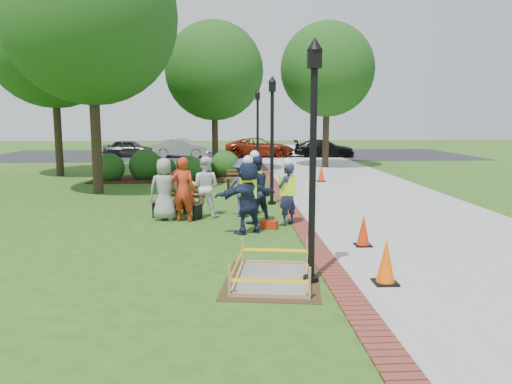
{
  "coord_description": "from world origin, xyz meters",
  "views": [
    {
      "loc": [
        -0.22,
        -11.56,
        2.94
      ],
      "look_at": [
        0.5,
        1.2,
        1.0
      ],
      "focal_mm": 35.0,
      "sensor_mm": 36.0,
      "label": 1
    }
  ],
  "objects": [
    {
      "name": "casual_person_a",
      "position": [
        -2.03,
        2.6,
        0.89
      ],
      "size": [
        0.58,
        0.39,
        1.78
      ],
      "color": "gray",
      "rests_on": "ground"
    },
    {
      "name": "shrub_d",
      "position": [
        -0.36,
        12.68,
        0.0
      ],
      "size": [
        1.41,
        1.41,
        1.41
      ],
      "primitive_type": "sphere",
      "color": "#1C4513",
      "rests_on": "ground"
    },
    {
      "name": "bench_near",
      "position": [
        -1.71,
        2.85,
        0.26
      ],
      "size": [
        1.58,
        1.04,
        0.82
      ],
      "color": "#55381D",
      "rests_on": "ground"
    },
    {
      "name": "tree_far",
      "position": [
        -8.6,
        13.74,
        6.58
      ],
      "size": [
        6.53,
        6.53,
        9.85
      ],
      "color": "#3D2D1E",
      "rests_on": "ground"
    },
    {
      "name": "cone_back",
      "position": [
        2.84,
        -0.65,
        0.35
      ],
      "size": [
        0.37,
        0.37,
        0.73
      ],
      "color": "black",
      "rests_on": "ground"
    },
    {
      "name": "casual_person_b",
      "position": [
        -1.47,
        2.37,
        0.91
      ],
      "size": [
        0.66,
        0.52,
        1.82
      ],
      "color": "red",
      "rests_on": "ground"
    },
    {
      "name": "brick_edging",
      "position": [
        1.75,
        10.0,
        0.01
      ],
      "size": [
        0.5,
        60.0,
        0.03
      ],
      "primitive_type": "cube",
      "color": "maroon",
      "rests_on": "ground"
    },
    {
      "name": "wet_concrete_pad",
      "position": [
        0.56,
        -2.87,
        0.23
      ],
      "size": [
        2.01,
        2.52,
        0.55
      ],
      "color": "#47331E",
      "rests_on": "ground"
    },
    {
      "name": "tree_back",
      "position": [
        -0.89,
        15.03,
        5.27
      ],
      "size": [
        5.11,
        5.11,
        7.84
      ],
      "color": "#3D2D1E",
      "rests_on": "ground"
    },
    {
      "name": "lamp_far",
      "position": [
        1.25,
        13.0,
        2.48
      ],
      "size": [
        0.28,
        0.28,
        4.26
      ],
      "color": "black",
      "rests_on": "ground"
    },
    {
      "name": "mulch_bed",
      "position": [
        -3.0,
        12.0,
        0.02
      ],
      "size": [
        7.0,
        3.0,
        0.05
      ],
      "primitive_type": "cube",
      "color": "#381E0F",
      "rests_on": "ground"
    },
    {
      "name": "parked_car_a",
      "position": [
        -7.33,
        25.23,
        0.0
      ],
      "size": [
        2.15,
        4.39,
        1.39
      ],
      "primitive_type": "imported",
      "rotation": [
        0.0,
        0.0,
        1.5
      ],
      "color": "#2A2A2C",
      "rests_on": "ground"
    },
    {
      "name": "parking_lot",
      "position": [
        0.0,
        27.0,
        0.0
      ],
      "size": [
        36.0,
        12.0,
        0.01
      ],
      "primitive_type": "cube",
      "color": "black",
      "rests_on": "ground"
    },
    {
      "name": "shrub_c",
      "position": [
        -1.99,
        11.57,
        0.0
      ],
      "size": [
        1.22,
        1.22,
        1.22
      ],
      "primitive_type": "sphere",
      "color": "#1C4513",
      "rests_on": "ground"
    },
    {
      "name": "toolbox",
      "position": [
        0.85,
        1.27,
        0.11
      ],
      "size": [
        0.5,
        0.38,
        0.22
      ],
      "primitive_type": "cube",
      "rotation": [
        0.0,
        0.0,
        -0.36
      ],
      "color": "#AD270D",
      "rests_on": "ground"
    },
    {
      "name": "cone_front",
      "position": [
        2.54,
        -3.23,
        0.39
      ],
      "size": [
        0.41,
        0.41,
        0.82
      ],
      "color": "black",
      "rests_on": "ground"
    },
    {
      "name": "casual_person_c",
      "position": [
        -0.9,
        3.01,
        0.89
      ],
      "size": [
        0.65,
        0.52,
        1.78
      ],
      "color": "white",
      "rests_on": "ground"
    },
    {
      "name": "ground",
      "position": [
        0.0,
        0.0,
        0.0
      ],
      "size": [
        100.0,
        100.0,
        0.0
      ],
      "primitive_type": "plane",
      "color": "#285116",
      "rests_on": "ground"
    },
    {
      "name": "hivis_worker_b",
      "position": [
        1.38,
        1.73,
        0.92
      ],
      "size": [
        0.64,
        0.62,
        1.84
      ],
      "color": "#17213D",
      "rests_on": "ground"
    },
    {
      "name": "parked_car_c",
      "position": [
        2.11,
        24.78,
        0.0
      ],
      "size": [
        2.1,
        4.7,
        1.52
      ],
      "primitive_type": "imported",
      "rotation": [
        0.0,
        0.0,
        1.55
      ],
      "color": "maroon",
      "rests_on": "ground"
    },
    {
      "name": "sidewalk",
      "position": [
        5.0,
        10.0,
        0.01
      ],
      "size": [
        6.0,
        60.0,
        0.02
      ],
      "primitive_type": "cube",
      "color": "#9E9E99",
      "rests_on": "ground"
    },
    {
      "name": "hivis_worker_c",
      "position": [
        0.51,
        2.01,
        1.0
      ],
      "size": [
        0.71,
        0.62,
        2.03
      ],
      "color": "#1A2E45",
      "rests_on": "ground"
    },
    {
      "name": "parked_car_d",
      "position": [
        6.78,
        24.48,
        0.0
      ],
      "size": [
        2.28,
        4.42,
        1.39
      ],
      "primitive_type": "imported",
      "rotation": [
        0.0,
        0.0,
        1.47
      ],
      "color": "black",
      "rests_on": "ground"
    },
    {
      "name": "parked_car_b",
      "position": [
        -3.43,
        24.63,
        0.0
      ],
      "size": [
        3.01,
        4.89,
        1.48
      ],
      "primitive_type": "imported",
      "rotation": [
        0.0,
        0.0,
        1.33
      ],
      "color": "#95969A",
      "rests_on": "ground"
    },
    {
      "name": "casual_person_d",
      "position": [
        -1.64,
        3.43,
        0.85
      ],
      "size": [
        0.6,
        0.44,
        1.7
      ],
      "color": "brown",
      "rests_on": "ground"
    },
    {
      "name": "casual_person_e",
      "position": [
        0.23,
        2.95,
        0.86
      ],
      "size": [
        0.64,
        0.54,
        1.71
      ],
      "color": "#3D3964",
      "rests_on": "ground"
    },
    {
      "name": "hivis_worker_a",
      "position": [
        0.28,
        0.83,
        0.98
      ],
      "size": [
        0.69,
        0.59,
        1.98
      ],
      "color": "#161839",
      "rests_on": "ground"
    },
    {
      "name": "tree_left",
      "position": [
        -5.23,
        7.82,
        6.54
      ],
      "size": [
        6.42,
        6.42,
        9.76
      ],
      "color": "#3D2D1E",
      "rests_on": "ground"
    },
    {
      "name": "cone_far",
      "position": [
        3.99,
        10.62,
        0.36
      ],
      "size": [
        0.38,
        0.38,
        0.76
      ],
      "color": "black",
      "rests_on": "ground"
    },
    {
      "name": "tree_right",
      "position": [
        5.44,
        17.09,
        5.56
      ],
      "size": [
        5.33,
        5.33,
        8.24
      ],
      "color": "#3D2D1E",
      "rests_on": "ground"
    },
    {
      "name": "bench_far",
      "position": [
        0.44,
        8.56,
        0.26
      ],
      "size": [
        1.53,
        0.66,
        0.8
      ],
      "color": "brown",
      "rests_on": "ground"
    },
    {
      "name": "shrub_a",
      "position": [
        -5.67,
        11.69,
        0.0
      ],
      "size": [
        1.37,
        1.37,
        1.37
      ],
      "primitive_type": "sphere",
      "color": "#1C4513",
      "rests_on": "ground"
    },
    {
      "name": "shrub_e",
      "position": [
        -3.25,
        12.92,
        0.0
      ],
      "size": [
        1.01,
        1.01,
        1.01
      ],
      "primitive_type": "sphere",
      "color": "#1C4513",
      "rests_on": "ground"
    },
    {
      "name": "lamp_mid",
      "position": [
        1.25,
        5.0,
        2.48
      ],
      "size": [
        0.28,
        0.28,
        4.26
      ],
      "color": "black",
      "rests_on": "ground"
    },
    {
      "name": "lamp_near",
      "position": [
        1.25,
        -3.0,
        2.48
      ],
      "size": [
        0.28,
        0.28,
        4.26
      ],
      "color": "black",
      "rests_on": "ground"
    },
    {
      "name": "shrub_b",
      "position": [
        -4.09,
        12.04,
        0.0
      ],
      "size": [
        1.53,
        1.53,
        1.53
      ],
      "primitive_type": "sphere",
      "color": "#1C4513",
      "rests_on": "ground"
    }
  ]
}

